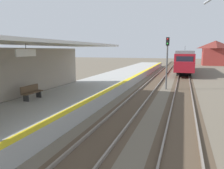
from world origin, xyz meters
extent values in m
cube|color=#A8A8A3|center=(-2.50, 16.00, 0.45)|extent=(5.00, 80.00, 0.90)
cube|color=yellow|center=(-0.25, 16.00, 0.90)|extent=(0.50, 80.00, 0.01)
cube|color=white|center=(-2.20, 10.13, 3.82)|extent=(0.08, 1.40, 0.36)
cylinder|color=#333333|center=(-2.20, 10.13, 4.14)|extent=(0.03, 0.03, 0.27)
cube|color=#4C3D2D|center=(1.90, 20.00, 0.00)|extent=(2.34, 120.00, 0.01)
cube|color=slate|center=(1.18, 20.00, 0.08)|extent=(0.08, 120.00, 0.15)
cube|color=slate|center=(2.62, 20.00, 0.08)|extent=(0.08, 120.00, 0.15)
cube|color=#4C3D2D|center=(5.30, 20.00, 0.00)|extent=(2.34, 120.00, 0.01)
cube|color=slate|center=(4.58, 20.00, 0.08)|extent=(0.08, 120.00, 0.15)
cube|color=slate|center=(6.02, 20.00, 0.08)|extent=(0.08, 120.00, 0.15)
cube|color=maroon|center=(5.30, 42.89, 2.07)|extent=(2.90, 18.00, 2.70)
cube|color=slate|center=(5.30, 42.89, 3.64)|extent=(2.67, 18.00, 0.44)
cube|color=black|center=(5.30, 33.87, 2.48)|extent=(2.32, 0.06, 1.21)
cube|color=maroon|center=(5.30, 33.09, 1.60)|extent=(2.78, 1.60, 1.49)
cube|color=black|center=(6.76, 42.89, 2.48)|extent=(0.04, 15.84, 0.86)
cylinder|color=#333333|center=(5.30, 46.49, 4.31)|extent=(0.06, 0.06, 0.90)
cube|color=black|center=(5.30, 37.04, 0.36)|extent=(2.17, 2.20, 0.72)
cube|color=black|center=(5.30, 48.74, 0.36)|extent=(2.17, 2.20, 0.72)
cylinder|color=#4C4C4C|center=(3.62, 23.52, 2.20)|extent=(0.16, 0.16, 4.40)
cube|color=black|center=(3.62, 23.52, 4.80)|extent=(0.32, 0.24, 0.80)
sphere|color=red|center=(3.62, 23.38, 5.02)|extent=(0.16, 0.16, 0.16)
sphere|color=green|center=(3.62, 23.38, 4.58)|extent=(0.16, 0.16, 0.16)
cube|color=brown|center=(-3.66, 12.23, 1.34)|extent=(0.44, 1.60, 0.06)
cube|color=brown|center=(-3.86, 12.23, 1.58)|extent=(0.06, 1.60, 0.40)
cube|color=#333333|center=(-3.66, 11.63, 1.12)|extent=(0.36, 0.08, 0.44)
cube|color=#333333|center=(-3.66, 12.83, 1.12)|extent=(0.36, 0.08, 0.44)
cube|color=maroon|center=(12.79, 63.53, 2.20)|extent=(6.00, 4.80, 4.40)
pyramid|color=maroon|center=(12.79, 63.53, 5.40)|extent=(6.60, 5.28, 2.00)
camera|label=1|loc=(5.23, 1.25, 3.95)|focal=34.62mm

